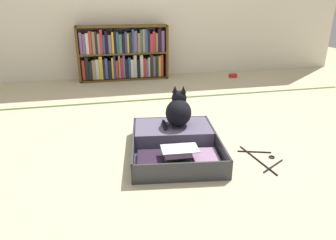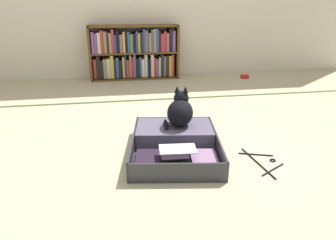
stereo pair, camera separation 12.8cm
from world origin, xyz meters
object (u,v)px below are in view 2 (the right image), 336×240
at_px(black_cat, 180,111).
at_px(small_red_pouch, 245,77).
at_px(clothes_hanger, 263,162).
at_px(bookshelf, 134,54).
at_px(open_suitcase, 175,142).

relative_size(black_cat, small_red_pouch, 3.00).
xyz_separation_m(black_cat, clothes_hanger, (0.47, -0.44, -0.23)).
xyz_separation_m(black_cat, small_red_pouch, (1.30, 1.86, -0.21)).
xyz_separation_m(clothes_hanger, small_red_pouch, (0.83, 2.30, 0.02)).
bearing_deg(bookshelf, open_suitcase, -86.28).
bearing_deg(open_suitcase, small_red_pouch, 55.66).
height_order(open_suitcase, clothes_hanger, open_suitcase).
xyz_separation_m(bookshelf, open_suitcase, (0.15, -2.25, -0.29)).
distance_m(open_suitcase, small_red_pouch, 2.42).
xyz_separation_m(bookshelf, black_cat, (0.21, -2.12, -0.11)).
distance_m(bookshelf, clothes_hanger, 2.66).
height_order(clothes_hanger, small_red_pouch, small_red_pouch).
relative_size(open_suitcase, small_red_pouch, 8.43).
bearing_deg(bookshelf, small_red_pouch, -9.52).
bearing_deg(small_red_pouch, black_cat, -124.92).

